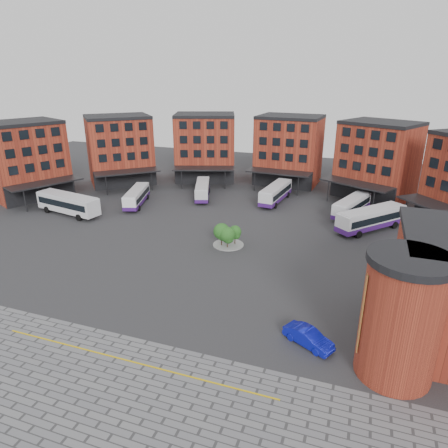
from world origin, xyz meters
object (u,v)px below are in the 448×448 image
(bus_d, at_px, (276,193))
(blue_car, at_px, (308,337))
(tree_island, at_px, (227,234))
(bus_a, at_px, (68,203))
(bus_c, at_px, (202,190))
(bus_f, at_px, (371,219))
(bus_b, at_px, (137,196))
(bus_e, at_px, (352,206))

(bus_d, distance_m, blue_car, 42.62)
(tree_island, distance_m, bus_a, 30.48)
(bus_c, relative_size, blue_car, 2.29)
(bus_c, height_order, blue_car, bus_c)
(bus_c, height_order, bus_f, bus_f)
(tree_island, distance_m, bus_b, 25.15)
(bus_e, height_order, bus_f, bus_f)
(bus_b, relative_size, blue_car, 2.29)
(bus_b, height_order, blue_car, bus_b)
(bus_d, bearing_deg, blue_car, -67.00)
(tree_island, xyz_separation_m, bus_d, (1.97, 22.70, -0.09))
(bus_a, relative_size, bus_d, 1.09)
(bus_b, xyz_separation_m, bus_d, (23.87, 10.34, 0.16))
(bus_c, xyz_separation_m, bus_e, (28.02, -0.93, 0.04))
(bus_a, relative_size, bus_f, 1.14)
(bus_c, bearing_deg, tree_island, -79.38)
(bus_b, relative_size, bus_e, 0.97)
(tree_island, bearing_deg, bus_c, 120.54)
(tree_island, bearing_deg, bus_b, 150.56)
(bus_e, xyz_separation_m, blue_car, (-1.84, -37.77, -0.89))
(bus_b, bearing_deg, bus_e, -5.91)
(bus_c, xyz_separation_m, blue_car, (26.18, -38.71, -0.85))
(bus_a, bearing_deg, bus_b, -33.44)
(tree_island, distance_m, bus_c, 23.86)
(tree_island, xyz_separation_m, bus_f, (19.06, 13.32, 0.05))
(bus_b, xyz_separation_m, bus_c, (9.78, 8.19, 0.01))
(bus_e, bearing_deg, bus_b, -149.52)
(bus_c, bearing_deg, bus_d, -11.23)
(tree_island, bearing_deg, bus_d, 85.05)
(bus_c, relative_size, bus_d, 0.92)
(bus_e, bearing_deg, bus_d, -172.87)
(bus_e, bearing_deg, bus_f, -43.71)
(tree_island, distance_m, bus_e, 25.25)
(blue_car, bearing_deg, bus_d, 44.47)
(bus_a, bearing_deg, bus_e, -60.27)
(bus_d, bearing_deg, bus_c, -164.80)
(tree_island, distance_m, blue_car, 22.99)
(bus_a, xyz_separation_m, bus_f, (49.31, 9.52, -0.21))
(bus_a, bearing_deg, bus_c, -36.44)
(bus_e, relative_size, blue_car, 2.35)
(bus_c, height_order, bus_e, bus_e)
(bus_a, height_order, bus_c, bus_a)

